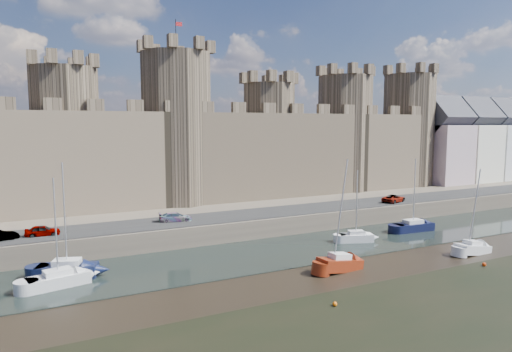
# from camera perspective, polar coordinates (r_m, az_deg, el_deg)

# --- Properties ---
(water_channel) EXTENTS (160.00, 12.00, 0.08)m
(water_channel) POSITION_cam_1_polar(r_m,az_deg,el_deg) (50.85, -3.64, -10.32)
(water_channel) COLOR black
(water_channel) RESTS_ON ground
(quay) EXTENTS (160.00, 60.00, 2.50)m
(quay) POSITION_cam_1_polar(r_m,az_deg,el_deg) (84.11, -13.29, -2.89)
(quay) COLOR #4C443A
(quay) RESTS_ON ground
(road) EXTENTS (160.00, 7.00, 0.10)m
(road) POSITION_cam_1_polar(r_m,az_deg,el_deg) (59.28, -7.46, -5.42)
(road) COLOR black
(road) RESTS_ON quay
(castle) EXTENTS (108.50, 11.00, 29.00)m
(castle) POSITION_cam_1_polar(r_m,az_deg,el_deg) (71.29, -11.77, 3.91)
(castle) COLOR #42382B
(castle) RESTS_ON quay
(townhouses) EXTENTS (35.50, 9.05, 18.13)m
(townhouses) POSITION_cam_1_polar(r_m,az_deg,el_deg) (112.53, 26.94, 3.70)
(townhouses) COLOR #C1A5AE
(townhouses) RESTS_ON quay
(car_0) EXTENTS (3.73, 1.84, 1.22)m
(car_0) POSITION_cam_1_polar(r_m,az_deg,el_deg) (55.52, -25.13, -6.21)
(car_0) COLOR gray
(car_0) RESTS_ON quay
(car_2) EXTENTS (4.33, 2.45, 1.18)m
(car_2) POSITION_cam_1_polar(r_m,az_deg,el_deg) (58.52, -10.06, -5.08)
(car_2) COLOR gray
(car_2) RESTS_ON quay
(car_3) EXTENTS (5.00, 3.48, 1.27)m
(car_3) POSITION_cam_1_polar(r_m,az_deg,el_deg) (74.63, 16.84, -2.72)
(car_3) COLOR gray
(car_3) RESTS_ON quay
(sailboat_0) EXTENTS (5.64, 3.17, 9.96)m
(sailboat_0) POSITION_cam_1_polar(r_m,az_deg,el_deg) (46.07, -23.49, -11.70)
(sailboat_0) COLOR beige
(sailboat_0) RESTS_ON ground
(sailboat_1) EXTENTS (5.95, 3.93, 11.11)m
(sailboat_1) POSITION_cam_1_polar(r_m,az_deg,el_deg) (48.32, -22.53, -10.71)
(sailboat_1) COLOR black
(sailboat_1) RESTS_ON ground
(sailboat_2) EXTENTS (4.48, 2.97, 9.01)m
(sailboat_2) POSITION_cam_1_polar(r_m,az_deg,el_deg) (58.90, 12.38, -7.39)
(sailboat_2) COLOR silver
(sailboat_2) RESTS_ON ground
(sailboat_3) EXTENTS (5.86, 2.64, 10.01)m
(sailboat_3) POSITION_cam_1_polar(r_m,az_deg,el_deg) (66.82, 19.03, -5.92)
(sailboat_3) COLOR black
(sailboat_3) RESTS_ON ground
(sailboat_4) EXTENTS (4.99, 2.29, 11.33)m
(sailboat_4) POSITION_cam_1_polar(r_m,az_deg,el_deg) (47.63, 10.41, -10.61)
(sailboat_4) COLOR maroon
(sailboat_4) RESTS_ON ground
(sailboat_5) EXTENTS (4.57, 1.89, 9.76)m
(sailboat_5) POSITION_cam_1_polar(r_m,az_deg,el_deg) (58.20, 25.44, -8.09)
(sailboat_5) COLOR silver
(sailboat_5) RESTS_ON ground
(buoy_1) EXTENTS (0.38, 0.38, 0.38)m
(buoy_1) POSITION_cam_1_polar(r_m,az_deg,el_deg) (39.04, 9.82, -15.49)
(buoy_1) COLOR orange
(buoy_1) RESTS_ON ground
(buoy_3) EXTENTS (0.42, 0.42, 0.42)m
(buoy_3) POSITION_cam_1_polar(r_m,az_deg,el_deg) (53.89, 26.63, -9.85)
(buoy_3) COLOR red
(buoy_3) RESTS_ON ground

